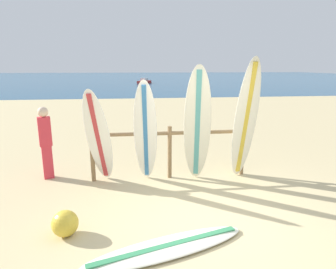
{
  "coord_description": "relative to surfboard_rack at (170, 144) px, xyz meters",
  "views": [
    {
      "loc": [
        -1.11,
        -3.94,
        2.42
      ],
      "look_at": [
        -0.36,
        2.35,
        0.91
      ],
      "focal_mm": 31.05,
      "sensor_mm": 36.0,
      "label": 1
    }
  ],
  "objects": [
    {
      "name": "surfboard_lying_on_sand",
      "position": [
        -0.36,
        -2.58,
        -0.73
      ],
      "size": [
        2.37,
        1.17,
        0.08
      ],
      "color": "silver",
      "rests_on": "ground"
    },
    {
      "name": "surfboard_leaning_center_left",
      "position": [
        0.53,
        -0.32,
        0.46
      ],
      "size": [
        0.66,
        0.74,
        2.45
      ],
      "color": "silver",
      "rests_on": "ground"
    },
    {
      "name": "ground_plane",
      "position": [
        0.36,
        -2.05,
        -0.76
      ],
      "size": [
        120.0,
        120.0,
        0.0
      ],
      "primitive_type": "plane",
      "color": "#CCB784"
    },
    {
      "name": "surfboard_leaning_far_left",
      "position": [
        -1.46,
        -0.29,
        0.25
      ],
      "size": [
        0.66,
        1.0,
        2.03
      ],
      "color": "white",
      "rests_on": "ground"
    },
    {
      "name": "ocean_water",
      "position": [
        0.36,
        55.95,
        -0.76
      ],
      "size": [
        120.0,
        80.0,
        0.01
      ],
      "primitive_type": "cube",
      "color": "navy",
      "rests_on": "ground"
    },
    {
      "name": "surfboard_leaning_left",
      "position": [
        -0.53,
        -0.36,
        0.33
      ],
      "size": [
        0.53,
        0.95,
        2.19
      ],
      "color": "white",
      "rests_on": "ground"
    },
    {
      "name": "surfboard_leaning_center",
      "position": [
        1.55,
        -0.3,
        0.54
      ],
      "size": [
        0.55,
        0.66,
        2.6
      ],
      "color": "white",
      "rests_on": "ground"
    },
    {
      "name": "beachgoer_standing",
      "position": [
        -2.64,
        0.28,
        0.1
      ],
      "size": [
        0.29,
        0.24,
        1.58
      ],
      "color": "#D8333F",
      "rests_on": "ground"
    },
    {
      "name": "surfboard_rack",
      "position": [
        0.0,
        0.0,
        0.0
      ],
      "size": [
        3.39,
        0.09,
        1.16
      ],
      "color": "olive",
      "rests_on": "ground"
    },
    {
      "name": "beach_ball",
      "position": [
        -1.78,
        -2.06,
        -0.57
      ],
      "size": [
        0.38,
        0.38,
        0.38
      ],
      "primitive_type": "sphere",
      "color": "gold",
      "rests_on": "ground"
    },
    {
      "name": "small_boat_offshore",
      "position": [
        0.81,
        34.69,
        -0.51
      ],
      "size": [
        2.08,
        2.69,
        0.71
      ],
      "color": "#B22D28",
      "rests_on": "ocean_water"
    }
  ]
}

